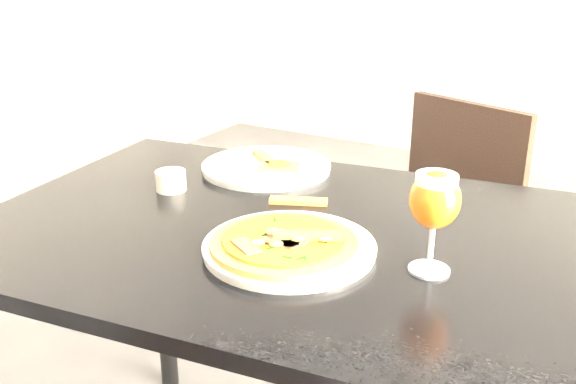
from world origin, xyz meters
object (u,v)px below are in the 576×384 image
Objects in this scene: chair_far at (434,242)px; beer_glass at (435,201)px; dining_table at (293,270)px; pizza at (285,242)px.

beer_glass is (0.20, -0.70, 0.40)m from chair_far.
chair_far reaches higher than dining_table.
dining_table is 0.35m from beer_glass.
pizza reaches higher than dining_table.
pizza is 0.26m from beer_glass.
beer_glass is at bearing 16.53° from pizza.
dining_table is 7.67× the size of beer_glass.
chair_far is 3.38× the size of pizza.
pizza is at bearing -74.92° from dining_table.
dining_table is 1.53× the size of chair_far.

